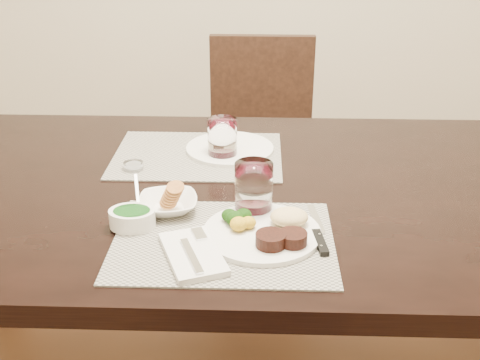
{
  "coord_description": "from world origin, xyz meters",
  "views": [
    {
      "loc": [
        -0.0,
        -1.35,
        1.41
      ],
      "look_at": [
        -0.05,
        -0.12,
        0.82
      ],
      "focal_mm": 45.0,
      "sensor_mm": 36.0,
      "label": 1
    }
  ],
  "objects_px": {
    "chair_far": "(261,139)",
    "wine_glass_near": "(254,191)",
    "steak_knife": "(319,236)",
    "dinner_plate": "(268,230)",
    "far_plate": "(230,149)",
    "cracker_bowl": "(168,203)"
  },
  "relations": [
    {
      "from": "chair_far",
      "to": "wine_glass_near",
      "type": "bearing_deg",
      "value": -90.86
    },
    {
      "from": "steak_knife",
      "to": "dinner_plate",
      "type": "bearing_deg",
      "value": 169.31
    },
    {
      "from": "wine_glass_near",
      "to": "far_plate",
      "type": "height_order",
      "value": "wine_glass_near"
    },
    {
      "from": "dinner_plate",
      "to": "wine_glass_near",
      "type": "height_order",
      "value": "wine_glass_near"
    },
    {
      "from": "dinner_plate",
      "to": "steak_knife",
      "type": "xyz_separation_m",
      "value": [
        0.11,
        -0.01,
        -0.01
      ]
    },
    {
      "from": "dinner_plate",
      "to": "far_plate",
      "type": "xyz_separation_m",
      "value": [
        -0.1,
        0.46,
        -0.01
      ]
    },
    {
      "from": "steak_knife",
      "to": "far_plate",
      "type": "xyz_separation_m",
      "value": [
        -0.21,
        0.47,
        0.0
      ]
    },
    {
      "from": "steak_knife",
      "to": "wine_glass_near",
      "type": "height_order",
      "value": "wine_glass_near"
    },
    {
      "from": "steak_knife",
      "to": "far_plate",
      "type": "relative_size",
      "value": 0.89
    },
    {
      "from": "dinner_plate",
      "to": "cracker_bowl",
      "type": "bearing_deg",
      "value": 163.07
    },
    {
      "from": "cracker_bowl",
      "to": "wine_glass_near",
      "type": "height_order",
      "value": "wine_glass_near"
    },
    {
      "from": "chair_far",
      "to": "dinner_plate",
      "type": "relative_size",
      "value": 3.6
    },
    {
      "from": "dinner_plate",
      "to": "cracker_bowl",
      "type": "xyz_separation_m",
      "value": [
        -0.22,
        0.1,
        0.0
      ]
    },
    {
      "from": "steak_knife",
      "to": "far_plate",
      "type": "height_order",
      "value": "same"
    },
    {
      "from": "dinner_plate",
      "to": "steak_knife",
      "type": "distance_m",
      "value": 0.11
    },
    {
      "from": "steak_knife",
      "to": "cracker_bowl",
      "type": "xyz_separation_m",
      "value": [
        -0.33,
        0.11,
        0.01
      ]
    },
    {
      "from": "chair_far",
      "to": "cracker_bowl",
      "type": "xyz_separation_m",
      "value": [
        -0.21,
        -1.08,
        0.27
      ]
    },
    {
      "from": "cracker_bowl",
      "to": "wine_glass_near",
      "type": "distance_m",
      "value": 0.2
    },
    {
      "from": "dinner_plate",
      "to": "cracker_bowl",
      "type": "height_order",
      "value": "cracker_bowl"
    },
    {
      "from": "chair_far",
      "to": "wine_glass_near",
      "type": "xyz_separation_m",
      "value": [
        -0.02,
        -1.08,
        0.3
      ]
    },
    {
      "from": "far_plate",
      "to": "wine_glass_near",
      "type": "bearing_deg",
      "value": -78.58
    },
    {
      "from": "steak_knife",
      "to": "wine_glass_near",
      "type": "bearing_deg",
      "value": 133.5
    }
  ]
}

